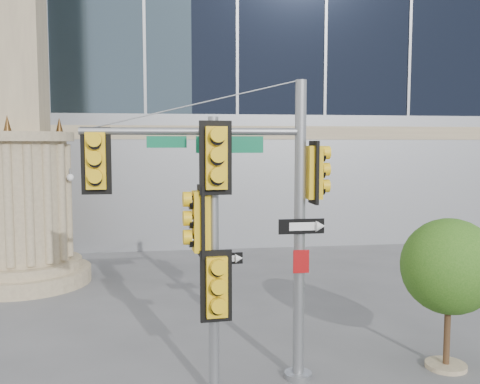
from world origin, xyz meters
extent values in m
cylinder|color=gray|center=(-6.00, 9.00, 0.25)|extent=(4.40, 4.40, 0.50)
cylinder|color=gray|center=(-6.00, 9.00, 0.65)|extent=(3.80, 3.80, 0.30)
cylinder|color=gray|center=(-6.00, 9.00, 2.80)|extent=(3.00, 3.00, 4.00)
cylinder|color=gray|center=(-6.00, 9.00, 4.95)|extent=(3.50, 3.50, 0.30)
cone|color=#472D14|center=(-4.70, 9.00, 5.35)|extent=(0.24, 0.24, 0.50)
cylinder|color=slate|center=(1.35, 0.52, 0.06)|extent=(0.56, 0.56, 0.12)
cylinder|color=slate|center=(1.35, 0.52, 2.97)|extent=(0.22, 0.22, 5.95)
cylinder|color=slate|center=(-0.73, 0.50, 4.96)|extent=(4.17, 0.18, 0.14)
cube|color=#0C6943|center=(-0.04, 0.48, 4.71)|extent=(1.29, 0.05, 0.32)
cube|color=yellow|center=(-2.52, 0.48, 4.41)|extent=(0.55, 0.28, 1.24)
cube|color=yellow|center=(1.63, 0.52, 4.16)|extent=(0.28, 0.55, 1.24)
cube|color=black|center=(1.35, 0.38, 3.12)|extent=(0.91, 0.04, 0.30)
cube|color=#9F0E10|center=(1.35, 0.38, 2.43)|extent=(0.32, 0.03, 0.46)
cylinder|color=slate|center=(-0.41, -0.07, 2.60)|extent=(0.19, 0.19, 5.21)
cube|color=yellow|center=(-0.39, -0.30, 4.48)|extent=(0.59, 0.33, 1.30)
cube|color=yellow|center=(-0.64, -0.09, 3.33)|extent=(0.33, 0.59, 1.30)
cube|color=yellow|center=(-0.39, -0.30, 2.19)|extent=(0.59, 0.33, 1.30)
cube|color=black|center=(-0.21, -0.18, 2.66)|extent=(0.65, 0.08, 0.21)
cylinder|color=gray|center=(4.57, 0.55, 0.05)|extent=(0.86, 0.86, 0.10)
cylinder|color=#382314|center=(4.57, 0.55, 0.86)|extent=(0.13, 0.13, 1.71)
sphere|color=#245613|center=(4.57, 0.55, 2.19)|extent=(2.00, 2.00, 2.00)
sphere|color=#245613|center=(5.00, 0.78, 1.90)|extent=(1.24, 1.24, 1.24)
sphere|color=#245613|center=(4.24, 0.31, 1.95)|extent=(1.05, 1.05, 1.05)
camera|label=1|loc=(-1.32, -9.62, 4.74)|focal=40.00mm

